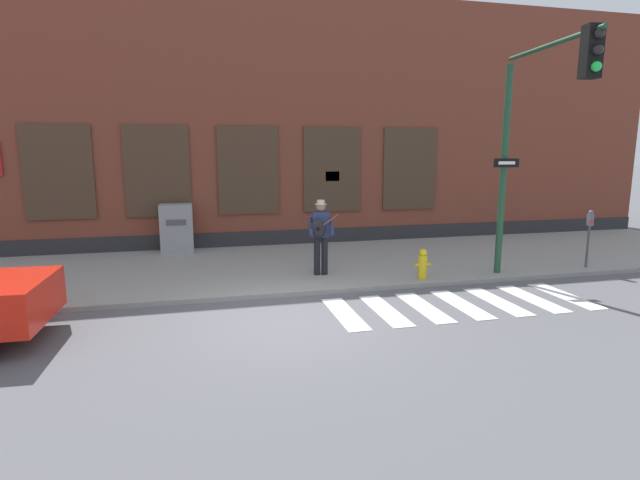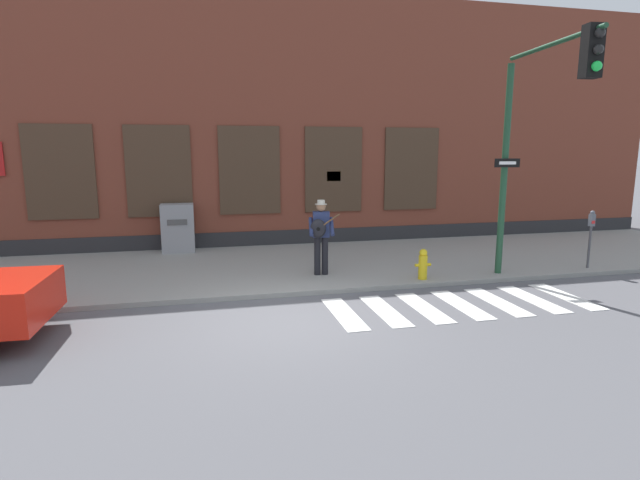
{
  "view_description": "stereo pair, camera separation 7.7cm",
  "coord_description": "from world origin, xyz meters",
  "px_view_note": "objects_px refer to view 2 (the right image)",
  "views": [
    {
      "loc": [
        -1.53,
        -8.36,
        3.0
      ],
      "look_at": [
        0.97,
        1.72,
        1.12
      ],
      "focal_mm": 28.0,
      "sensor_mm": 36.0,
      "label": 1
    },
    {
      "loc": [
        -1.45,
        -8.37,
        3.0
      ],
      "look_at": [
        0.97,
        1.72,
        1.12
      ],
      "focal_mm": 28.0,
      "sensor_mm": 36.0,
      "label": 2
    }
  ],
  "objects_px": {
    "busker": "(321,233)",
    "traffic_light": "(536,121)",
    "fire_hydrant": "(423,264)",
    "utility_box": "(178,228)",
    "parking_meter": "(591,230)"
  },
  "relations": [
    {
      "from": "busker",
      "to": "traffic_light",
      "type": "distance_m",
      "value": 5.12
    },
    {
      "from": "traffic_light",
      "to": "fire_hydrant",
      "type": "bearing_deg",
      "value": 150.49
    },
    {
      "from": "busker",
      "to": "utility_box",
      "type": "height_order",
      "value": "busker"
    },
    {
      "from": "busker",
      "to": "parking_meter",
      "type": "xyz_separation_m",
      "value": [
        6.63,
        -0.86,
        -0.06
      ]
    },
    {
      "from": "fire_hydrant",
      "to": "traffic_light",
      "type": "bearing_deg",
      "value": -29.51
    },
    {
      "from": "utility_box",
      "to": "fire_hydrant",
      "type": "height_order",
      "value": "utility_box"
    },
    {
      "from": "busker",
      "to": "fire_hydrant",
      "type": "xyz_separation_m",
      "value": [
        2.16,
        -0.92,
        -0.66
      ]
    },
    {
      "from": "traffic_light",
      "to": "utility_box",
      "type": "distance_m",
      "value": 9.64
    },
    {
      "from": "utility_box",
      "to": "traffic_light",
      "type": "bearing_deg",
      "value": -37.0
    },
    {
      "from": "parking_meter",
      "to": "utility_box",
      "type": "relative_size",
      "value": 1.04
    },
    {
      "from": "traffic_light",
      "to": "utility_box",
      "type": "height_order",
      "value": "traffic_light"
    },
    {
      "from": "utility_box",
      "to": "fire_hydrant",
      "type": "xyz_separation_m",
      "value": [
        5.5,
        -4.5,
        -0.35
      ]
    },
    {
      "from": "traffic_light",
      "to": "utility_box",
      "type": "xyz_separation_m",
      "value": [
        -7.38,
        5.56,
        -2.77
      ]
    },
    {
      "from": "busker",
      "to": "utility_box",
      "type": "distance_m",
      "value": 4.9
    },
    {
      "from": "traffic_light",
      "to": "parking_meter",
      "type": "height_order",
      "value": "traffic_light"
    }
  ]
}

